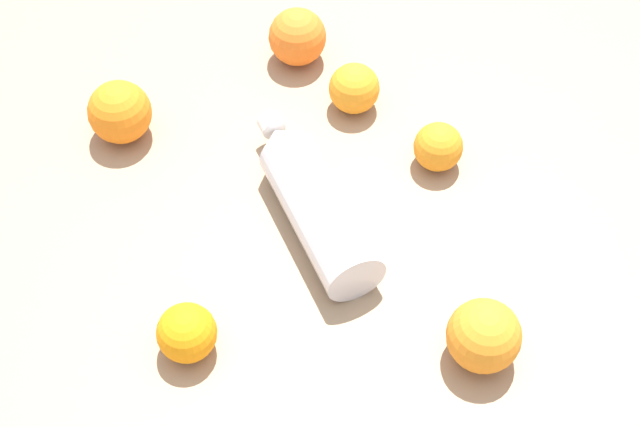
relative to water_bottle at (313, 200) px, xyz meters
The scene contains 8 objects.
ground_plane 0.05m from the water_bottle, 41.18° to the left, with size 2.40×2.40×0.00m, color #9E7F60.
water_bottle is the anchor object (origin of this frame).
orange_0 0.28m from the water_bottle, 80.01° to the right, with size 0.08×0.08×0.08m, color orange.
orange_1 0.19m from the water_bottle, 156.72° to the right, with size 0.07×0.07×0.07m, color orange.
orange_2 0.26m from the water_bottle, 83.32° to the left, with size 0.08×0.08×0.08m, color orange.
orange_3 0.18m from the water_bottle, 158.57° to the left, with size 0.06×0.06×0.06m, color orange.
orange_4 0.22m from the water_bottle, ahead, with size 0.07×0.07×0.07m, color orange.
orange_5 0.28m from the water_bottle, 136.20° to the right, with size 0.08×0.08×0.08m, color orange.
Camera 1 is at (0.48, 0.40, 0.90)m, focal length 51.79 mm.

